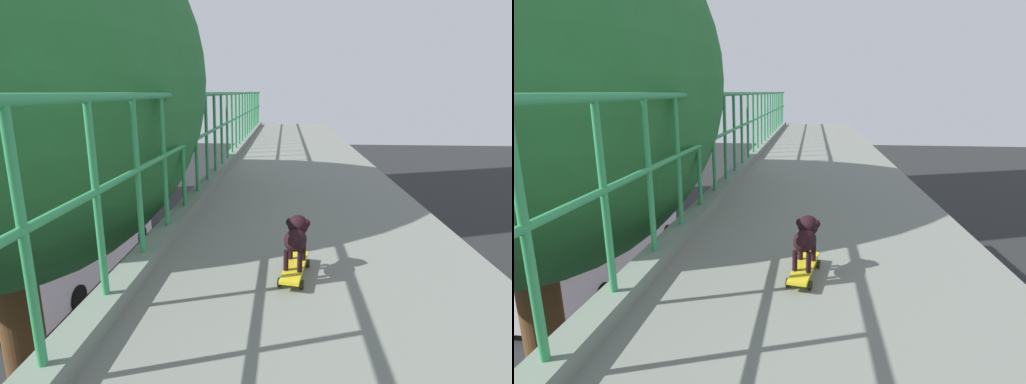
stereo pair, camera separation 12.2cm
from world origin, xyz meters
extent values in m
cylinder|color=#309354|center=(-0.25, 1.95, 7.01)|extent=(0.04, 0.04, 1.16)
cylinder|color=#309354|center=(-0.25, 2.60, 7.01)|extent=(0.04, 0.04, 1.16)
cylinder|color=#309354|center=(-0.25, 3.25, 7.01)|extent=(0.04, 0.04, 1.16)
cylinder|color=#309354|center=(-0.25, 3.90, 7.01)|extent=(0.04, 0.04, 1.16)
cylinder|color=#309354|center=(-0.25, 4.55, 7.01)|extent=(0.04, 0.04, 1.16)
cylinder|color=#309354|center=(-0.25, 5.20, 7.01)|extent=(0.04, 0.04, 1.16)
cylinder|color=#309354|center=(-0.25, 5.84, 7.01)|extent=(0.04, 0.04, 1.16)
cylinder|color=#309354|center=(-0.25, 6.49, 7.01)|extent=(0.04, 0.04, 1.16)
cylinder|color=#309354|center=(-0.25, 7.14, 7.01)|extent=(0.04, 0.04, 1.16)
cylinder|color=#309354|center=(-0.25, 7.79, 7.01)|extent=(0.04, 0.04, 1.16)
cylinder|color=#309354|center=(-0.25, 8.44, 7.01)|extent=(0.04, 0.04, 1.16)
cylinder|color=#309354|center=(-0.25, 9.09, 7.01)|extent=(0.04, 0.04, 1.16)
cylinder|color=#309354|center=(-0.25, 9.74, 7.01)|extent=(0.04, 0.04, 1.16)
cylinder|color=#309354|center=(-0.25, 10.39, 7.01)|extent=(0.04, 0.04, 1.16)
cylinder|color=#309354|center=(-0.25, 11.04, 7.01)|extent=(0.04, 0.04, 1.16)
cylinder|color=#309354|center=(-0.25, 11.69, 7.01)|extent=(0.04, 0.04, 1.16)
cylinder|color=#309354|center=(-0.25, 12.34, 7.01)|extent=(0.04, 0.04, 1.16)
cylinder|color=#309354|center=(-0.25, 12.99, 7.01)|extent=(0.04, 0.04, 1.16)
cylinder|color=#309354|center=(-0.25, 13.64, 7.01)|extent=(0.04, 0.04, 1.16)
cylinder|color=#309354|center=(-0.25, 14.29, 7.01)|extent=(0.04, 0.04, 1.16)
cylinder|color=#309354|center=(-0.25, 14.94, 7.01)|extent=(0.04, 0.04, 1.16)
cylinder|color=#309354|center=(-0.25, 15.59, 7.01)|extent=(0.04, 0.04, 1.16)
cylinder|color=#309354|center=(-0.25, 16.23, 7.01)|extent=(0.04, 0.04, 1.16)
cube|color=white|center=(-7.65, 15.52, 1.84)|extent=(2.42, 10.26, 3.12)
cube|color=black|center=(-7.65, 15.52, 2.39)|extent=(2.44, 9.44, 0.70)
cylinder|color=black|center=(-6.49, 19.11, 0.48)|extent=(0.28, 0.96, 0.96)
cylinder|color=black|center=(-8.81, 19.11, 0.48)|extent=(0.28, 0.96, 0.96)
cylinder|color=black|center=(-6.49, 12.70, 0.48)|extent=(0.28, 0.96, 0.96)
cylinder|color=black|center=(-8.81, 12.70, 0.48)|extent=(0.28, 0.96, 0.96)
cube|color=gold|center=(0.91, 3.16, 6.39)|extent=(0.23, 0.57, 0.02)
cylinder|color=black|center=(1.02, 3.32, 6.34)|extent=(0.03, 0.07, 0.06)
cylinder|color=black|center=(0.86, 3.35, 6.34)|extent=(0.03, 0.07, 0.06)
cylinder|color=black|center=(0.96, 2.97, 6.34)|extent=(0.03, 0.07, 0.06)
cylinder|color=black|center=(0.80, 2.99, 6.34)|extent=(0.03, 0.07, 0.06)
cylinder|color=black|center=(0.98, 3.25, 6.47)|extent=(0.04, 0.04, 0.15)
cylinder|color=black|center=(0.88, 3.27, 6.47)|extent=(0.04, 0.04, 0.15)
cylinder|color=black|center=(0.94, 3.05, 6.47)|extent=(0.04, 0.04, 0.15)
cylinder|color=black|center=(0.85, 3.07, 6.47)|extent=(0.04, 0.04, 0.15)
ellipsoid|color=black|center=(0.91, 3.16, 6.59)|extent=(0.21, 0.30, 0.15)
sphere|color=black|center=(0.93, 3.27, 6.66)|extent=(0.16, 0.16, 0.16)
ellipsoid|color=black|center=(0.94, 3.34, 6.65)|extent=(0.07, 0.08, 0.05)
sphere|color=black|center=(0.99, 3.26, 6.68)|extent=(0.07, 0.07, 0.07)
sphere|color=black|center=(0.87, 3.28, 6.68)|extent=(0.07, 0.07, 0.07)
sphere|color=black|center=(0.89, 3.02, 6.64)|extent=(0.07, 0.07, 0.07)
camera|label=1|loc=(0.82, 0.48, 7.62)|focal=27.75mm
camera|label=2|loc=(0.95, 0.49, 7.62)|focal=27.75mm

